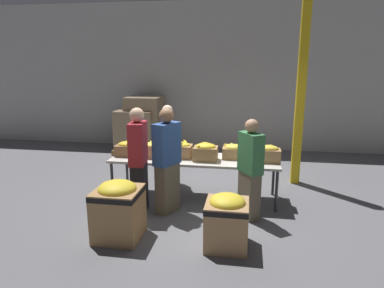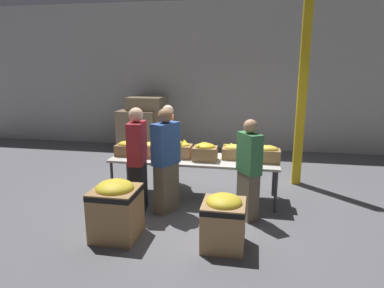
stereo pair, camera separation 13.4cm
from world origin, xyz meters
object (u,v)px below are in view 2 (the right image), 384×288
donation_bin_0 (116,207)px  donation_bin_1 (224,220)px  volunteer_2 (169,145)px  volunteer_3 (166,162)px  pallet_stack_0 (148,124)px  sorting_table (194,160)px  banana_box_4 (235,152)px  banana_box_0 (128,148)px  banana_box_1 (152,149)px  volunteer_0 (138,161)px  banana_box_2 (179,149)px  support_pillar (303,83)px  pallet_stack_1 (140,131)px  banana_box_3 (205,152)px  volunteer_1 (249,170)px  banana_box_5 (267,154)px

donation_bin_0 → donation_bin_1: 1.49m
volunteer_2 → volunteer_3: (0.29, -1.30, 0.05)m
volunteer_3 → pallet_stack_0: 4.08m
sorting_table → donation_bin_1: size_ratio=4.00×
sorting_table → banana_box_4: (0.70, 0.09, 0.17)m
banana_box_0 → donation_bin_1: banana_box_0 is taller
banana_box_4 → volunteer_2: bearing=156.7°
banana_box_0 → banana_box_1: (0.46, -0.04, 0.00)m
banana_box_4 → volunteer_0: size_ratio=0.25×
banana_box_2 → volunteer_0: (-0.53, -0.70, -0.04)m
sorting_table → banana_box_0: banana_box_0 is taller
support_pillar → pallet_stack_1: (-3.93, 1.88, -1.43)m
banana_box_3 → volunteer_1: (0.76, -0.55, -0.12)m
banana_box_1 → banana_box_2: bearing=7.7°
pallet_stack_1 → banana_box_5: bearing=-42.7°
banana_box_2 → banana_box_5: bearing=-0.8°
banana_box_2 → donation_bin_1: (0.94, -1.60, -0.50)m
donation_bin_1 → pallet_stack_0: size_ratio=0.49×
sorting_table → volunteer_1: 1.17m
support_pillar → pallet_stack_0: support_pillar is taller
banana_box_0 → donation_bin_1: 2.50m
banana_box_4 → donation_bin_0: 2.30m
banana_box_5 → support_pillar: (0.63, 1.16, 1.11)m
banana_box_2 → volunteer_2: size_ratio=0.27×
pallet_stack_1 → banana_box_0: bearing=-74.7°
sorting_table → support_pillar: 2.56m
banana_box_2 → volunteer_0: bearing=-126.8°
banana_box_5 → sorting_table: bearing=179.3°
volunteer_2 → volunteer_0: bearing=-19.4°
banana_box_0 → volunteer_0: 0.79m
pallet_stack_0 → banana_box_3: bearing=-57.6°
volunteer_1 → donation_bin_1: 1.05m
banana_box_4 → banana_box_5: size_ratio=1.04×
banana_box_5 → support_pillar: support_pillar is taller
volunteer_1 → pallet_stack_0: 4.73m
banana_box_0 → donation_bin_1: bearing=-39.7°
banana_box_5 → banana_box_0: bearing=-179.9°
banana_box_2 → volunteer_0: size_ratio=0.25×
volunteer_0 → banana_box_2: bearing=-43.1°
donation_bin_1 → pallet_stack_0: pallet_stack_0 is taller
volunteer_2 → donation_bin_1: 2.64m
banana_box_2 → pallet_stack_0: pallet_stack_0 is taller
banana_box_2 → pallet_stack_1: bearing=120.4°
banana_box_3 → banana_box_4: (0.49, 0.19, -0.02)m
support_pillar → pallet_stack_0: bearing=151.9°
donation_bin_1 → support_pillar: bearing=66.2°
sorting_table → volunteer_2: (-0.64, 0.66, 0.09)m
volunteer_2 → banana_box_4: bearing=53.9°
volunteer_3 → donation_bin_0: volunteer_3 is taller
volunteer_0 → volunteer_3: volunteer_0 is taller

